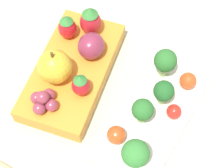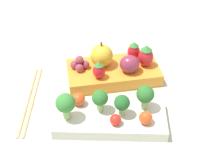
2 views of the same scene
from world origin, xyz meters
TOP-DOWN VIEW (x-y plane):
  - ground_plane at (0.00, 0.00)m, footprint 4.00×4.00m
  - bento_box_savoury at (0.01, 0.07)m, footprint 0.21×0.10m
  - bento_box_fruit at (-0.00, -0.07)m, footprint 0.21×0.13m
  - broccoli_floret_0 at (0.09, 0.07)m, footprint 0.04×0.04m
  - broccoli_floret_1 at (0.03, 0.06)m, footprint 0.03×0.03m
  - broccoli_floret_2 at (-0.06, 0.05)m, footprint 0.03×0.03m
  - broccoli_floret_3 at (-0.01, 0.07)m, footprint 0.03×0.03m
  - cherry_tomato_0 at (0.07, 0.04)m, footprint 0.03×0.03m
  - cherry_tomato_1 at (0.00, 0.09)m, footprint 0.02×0.02m
  - cherry_tomato_2 at (-0.05, 0.09)m, footprint 0.02×0.02m
  - apple at (0.03, -0.08)m, footprint 0.05×0.05m
  - strawberry_0 at (-0.07, -0.08)m, footprint 0.03×0.03m
  - strawberry_1 at (-0.05, -0.11)m, footprint 0.03×0.03m
  - strawberry_2 at (0.03, -0.04)m, footprint 0.03×0.03m
  - plum at (-0.03, -0.06)m, footprint 0.04×0.04m
  - grape_cluster at (0.07, -0.07)m, footprint 0.04×0.04m
  - chopsticks_pair at (0.17, 0.00)m, footprint 0.02×0.21m

SIDE VIEW (x-z plane):
  - ground_plane at x=0.00m, z-range 0.00..0.00m
  - chopsticks_pair at x=0.17m, z-range 0.00..0.01m
  - bento_box_savoury at x=0.01m, z-range 0.00..0.02m
  - bento_box_fruit at x=0.00m, z-range 0.00..0.03m
  - cherry_tomato_1 at x=0.00m, z-range 0.02..0.04m
  - cherry_tomato_2 at x=-0.05m, z-range 0.02..0.05m
  - cherry_tomato_0 at x=0.07m, z-range 0.02..0.05m
  - grape_cluster at x=0.07m, z-range 0.02..0.05m
  - strawberry_2 at x=0.03m, z-range 0.03..0.07m
  - plum at x=-0.03m, z-range 0.03..0.07m
  - strawberry_1 at x=-0.05m, z-range 0.03..0.07m
  - broccoli_floret_3 at x=-0.01m, z-range 0.03..0.07m
  - broccoli_floret_1 at x=0.03m, z-range 0.03..0.07m
  - strawberry_0 at x=-0.07m, z-range 0.03..0.08m
  - apple at x=0.03m, z-range 0.02..0.08m
  - broccoli_floret_2 at x=-0.06m, z-range 0.03..0.08m
  - broccoli_floret_0 at x=0.09m, z-range 0.03..0.08m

